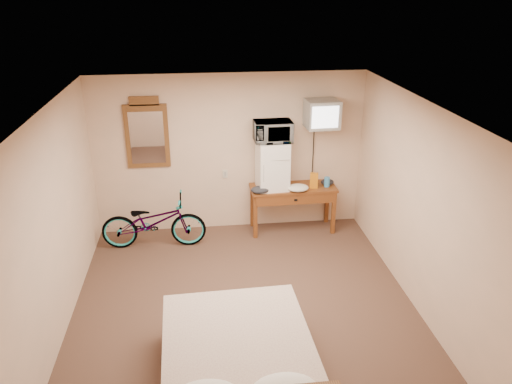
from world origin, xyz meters
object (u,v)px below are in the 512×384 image
at_px(desk, 293,195).
at_px(microwave, 273,131).
at_px(mini_fridge, 272,165).
at_px(bicycle, 154,222).
at_px(blue_cup, 327,182).
at_px(crt_television, 322,114).
at_px(wall_mirror, 147,134).
at_px(bed, 240,371).

distance_m(desk, microwave, 1.09).
bearing_deg(mini_fridge, bicycle, -170.94).
relative_size(blue_cup, crt_television, 0.26).
bearing_deg(crt_television, wall_mirror, 174.50).
bearing_deg(microwave, bicycle, -172.53).
xyz_separation_m(mini_fridge, bed, (-0.82, -3.42, -0.83)).
bearing_deg(wall_mirror, blue_cup, -6.01).
distance_m(microwave, wall_mirror, 1.89).
relative_size(mini_fridge, bed, 0.38).
xyz_separation_m(desk, mini_fridge, (-0.33, 0.03, 0.50)).
distance_m(blue_cup, wall_mirror, 2.87).
bearing_deg(bed, microwave, 76.45).
bearing_deg(bicycle, mini_fridge, -79.24).
bearing_deg(mini_fridge, desk, -5.95).
xyz_separation_m(microwave, bicycle, (-1.84, -0.29, -1.25)).
bearing_deg(desk, microwave, 174.02).
bearing_deg(bicycle, desk, -81.52).
bearing_deg(blue_cup, wall_mirror, 173.99).
xyz_separation_m(blue_cup, bed, (-1.69, -3.36, -0.53)).
bearing_deg(microwave, wall_mirror, 171.19).
distance_m(wall_mirror, bed, 4.03).
bearing_deg(bed, wall_mirror, 106.07).
bearing_deg(blue_cup, bed, -116.61).
bearing_deg(wall_mirror, microwave, -7.22).
distance_m(blue_cup, crt_television, 1.09).
bearing_deg(crt_television, desk, -176.97).
relative_size(mini_fridge, blue_cup, 4.90).
height_order(blue_cup, bed, blue_cup).
relative_size(mini_fridge, wall_mirror, 0.69).
height_order(mini_fridge, wall_mirror, wall_mirror).
relative_size(blue_cup, bicycle, 0.10).
bearing_deg(bicycle, wall_mirror, 5.92).
xyz_separation_m(mini_fridge, bicycle, (-1.84, -0.29, -0.72)).
bearing_deg(wall_mirror, desk, -7.03).
height_order(desk, blue_cup, blue_cup).
relative_size(microwave, crt_television, 0.96).
relative_size(bicycle, bed, 0.78).
distance_m(crt_television, bed, 4.07).
relative_size(mini_fridge, crt_television, 1.28).
xyz_separation_m(microwave, crt_television, (0.73, -0.01, 0.25)).
xyz_separation_m(mini_fridge, crt_television, (0.73, -0.01, 0.78)).
bearing_deg(microwave, desk, -7.58).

